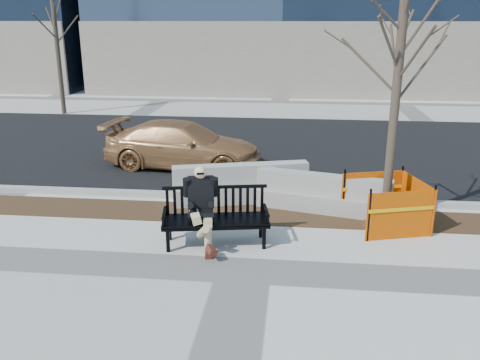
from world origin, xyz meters
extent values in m
plane|color=beige|center=(0.00, 0.00, 0.00)|extent=(120.00, 120.00, 0.00)
cube|color=#47301C|center=(0.00, 2.60, 0.00)|extent=(40.00, 1.20, 0.02)
cube|color=black|center=(0.00, 8.80, 0.00)|extent=(60.00, 10.40, 0.01)
cube|color=#9E9B93|center=(0.00, 3.55, 0.06)|extent=(60.00, 0.25, 0.12)
imported|color=#A16D40|center=(-2.38, 6.18, 0.00)|extent=(4.73, 2.36, 1.32)
camera|label=1|loc=(0.78, -7.82, 4.15)|focal=37.99mm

